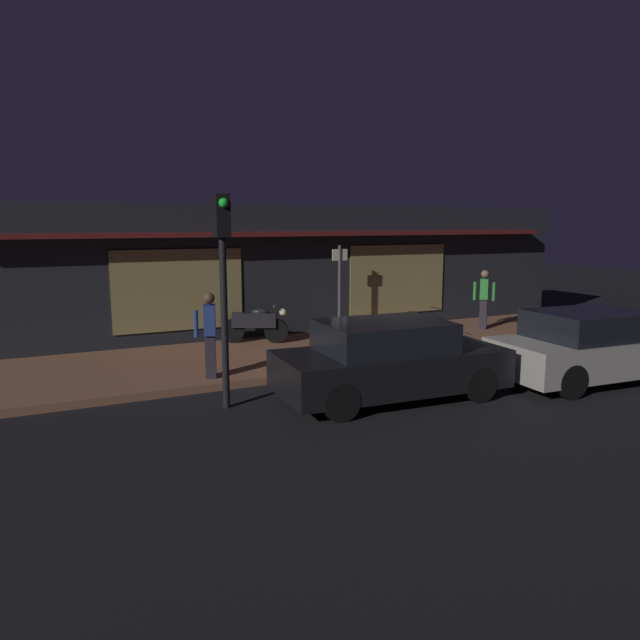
% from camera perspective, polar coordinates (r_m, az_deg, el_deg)
% --- Properties ---
extents(ground_plane, '(60.00, 60.00, 0.00)m').
position_cam_1_polar(ground_plane, '(11.86, 7.73, -6.03)').
color(ground_plane, black).
extents(sidewalk_slab, '(18.00, 4.00, 0.15)m').
position_cam_1_polar(sidewalk_slab, '(14.36, 1.10, -2.92)').
color(sidewalk_slab, brown).
rests_on(sidewalk_slab, ground_plane).
extents(storefront_building, '(18.00, 3.30, 3.60)m').
position_cam_1_polar(storefront_building, '(17.17, -4.04, 4.91)').
color(storefront_building, black).
rests_on(storefront_building, ground_plane).
extents(motorcycle, '(1.57, 0.93, 0.97)m').
position_cam_1_polar(motorcycle, '(14.86, -6.23, -0.31)').
color(motorcycle, black).
rests_on(motorcycle, sidewalk_slab).
extents(bicycle_parked, '(1.66, 0.42, 0.91)m').
position_cam_1_polar(bicycle_parked, '(14.78, 9.63, -0.99)').
color(bicycle_parked, black).
rests_on(bicycle_parked, sidewalk_slab).
extents(person_photographer, '(0.61, 0.43, 1.67)m').
position_cam_1_polar(person_photographer, '(11.59, -10.59, -1.26)').
color(person_photographer, '#28232D').
rests_on(person_photographer, sidewalk_slab).
extents(person_bystander, '(0.50, 0.49, 1.67)m').
position_cam_1_polar(person_bystander, '(17.35, 15.56, 2.06)').
color(person_bystander, '#28232D').
rests_on(person_bystander, sidewalk_slab).
extents(sign_post, '(0.44, 0.09, 2.40)m').
position_cam_1_polar(sign_post, '(15.70, 1.91, 3.44)').
color(sign_post, '#47474C').
rests_on(sign_post, sidewalk_slab).
extents(traffic_light_pole, '(0.24, 0.33, 3.60)m').
position_cam_1_polar(traffic_light_pole, '(9.90, -9.36, 5.44)').
color(traffic_light_pole, black).
rests_on(traffic_light_pole, ground_plane).
extents(parked_car_near, '(4.20, 2.00, 1.42)m').
position_cam_1_polar(parked_car_near, '(10.63, 6.64, -3.91)').
color(parked_car_near, black).
rests_on(parked_car_near, ground_plane).
extents(parked_car_far, '(4.20, 2.01, 1.42)m').
position_cam_1_polar(parked_car_far, '(12.93, 24.80, -2.34)').
color(parked_car_far, black).
rests_on(parked_car_far, ground_plane).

